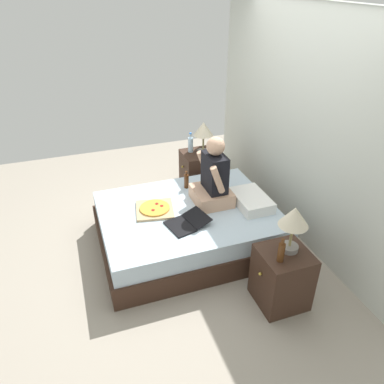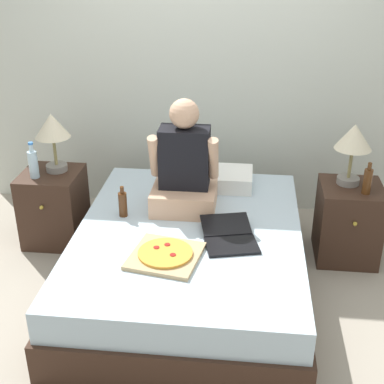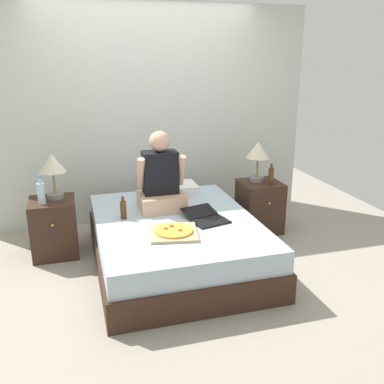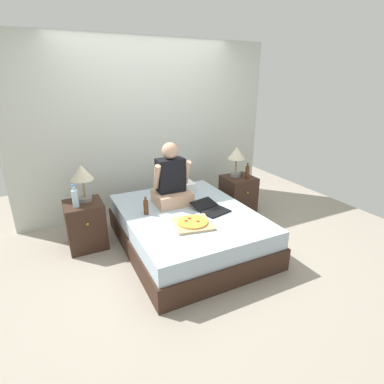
{
  "view_description": "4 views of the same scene",
  "coord_description": "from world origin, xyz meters",
  "views": [
    {
      "loc": [
        3.27,
        -1.09,
        2.72
      ],
      "look_at": [
        0.03,
        0.04,
        0.69
      ],
      "focal_mm": 35.0,
      "sensor_mm": 36.0,
      "label": 1
    },
    {
      "loc": [
        0.35,
        -3.02,
        2.21
      ],
      "look_at": [
        0.02,
        0.01,
        0.73
      ],
      "focal_mm": 50.0,
      "sensor_mm": 36.0,
      "label": 2
    },
    {
      "loc": [
        -0.89,
        -3.65,
        1.94
      ],
      "look_at": [
        0.1,
        -0.23,
        0.79
      ],
      "focal_mm": 40.0,
      "sensor_mm": 36.0,
      "label": 3
    },
    {
      "loc": [
        -1.42,
        -2.97,
        1.96
      ],
      "look_at": [
        0.07,
        0.01,
        0.69
      ],
      "focal_mm": 28.0,
      "sensor_mm": 36.0,
      "label": 4
    }
  ],
  "objects": [
    {
      "name": "lamp_on_right_nightstand",
      "position": [
        1.09,
        0.58,
        0.9
      ],
      "size": [
        0.26,
        0.26,
        0.45
      ],
      "color": "gray",
      "rests_on": "nightstand_right"
    },
    {
      "name": "nightstand_right",
      "position": [
        1.12,
        0.53,
        0.29
      ],
      "size": [
        0.44,
        0.47,
        0.58
      ],
      "color": "#382319",
      "rests_on": "ground"
    },
    {
      "name": "beer_bottle",
      "position": [
        1.19,
        0.43,
        0.67
      ],
      "size": [
        0.06,
        0.06,
        0.23
      ],
      "color": "#512D14",
      "rests_on": "nightstand_right"
    },
    {
      "name": "bed",
      "position": [
        0.0,
        0.0,
        0.23
      ],
      "size": [
        1.51,
        1.95,
        0.46
      ],
      "color": "#382319",
      "rests_on": "ground"
    },
    {
      "name": "water_bottle",
      "position": [
        -1.2,
        0.44,
        0.69
      ],
      "size": [
        0.07,
        0.07,
        0.28
      ],
      "color": "silver",
      "rests_on": "nightstand_left"
    },
    {
      "name": "beer_bottle_on_bed",
      "position": [
        -0.47,
        0.14,
        0.55
      ],
      "size": [
        0.06,
        0.06,
        0.22
      ],
      "color": "#4C2811",
      "rests_on": "bed"
    },
    {
      "name": "person_seated",
      "position": [
        -0.07,
        0.32,
        0.75
      ],
      "size": [
        0.47,
        0.4,
        0.78
      ],
      "color": "tan",
      "rests_on": "bed"
    },
    {
      "name": "wall_back",
      "position": [
        0.0,
        1.34,
        1.25
      ],
      "size": [
        3.88,
        0.12,
        2.5
      ],
      "primitive_type": "cube",
      "color": "silver",
      "rests_on": "ground"
    },
    {
      "name": "lamp_on_left_nightstand",
      "position": [
        -1.08,
        0.58,
        0.9
      ],
      "size": [
        0.26,
        0.26,
        0.45
      ],
      "color": "gray",
      "rests_on": "nightstand_left"
    },
    {
      "name": "ground_plane",
      "position": [
        0.0,
        0.0,
        0.0
      ],
      "size": [
        5.88,
        5.88,
        0.0
      ],
      "primitive_type": "plane",
      "color": "#9E9384"
    },
    {
      "name": "nightstand_left",
      "position": [
        -1.12,
        0.53,
        0.29
      ],
      "size": [
        0.44,
        0.47,
        0.58
      ],
      "color": "#382319",
      "rests_on": "ground"
    },
    {
      "name": "laptop",
      "position": [
        0.27,
        -0.12,
        0.48
      ],
      "size": [
        0.41,
        0.48,
        0.07
      ],
      "color": "black",
      "rests_on": "bed"
    },
    {
      "name": "pillow",
      "position": [
        0.14,
        0.7,
        0.52
      ],
      "size": [
        0.52,
        0.34,
        0.12
      ],
      "primitive_type": "cube",
      "color": "white",
      "rests_on": "bed"
    },
    {
      "name": "pizza_box",
      "position": [
        -0.1,
        -0.35,
        0.48
      ],
      "size": [
        0.47,
        0.47,
        0.04
      ],
      "color": "tan",
      "rests_on": "bed"
    }
  ]
}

